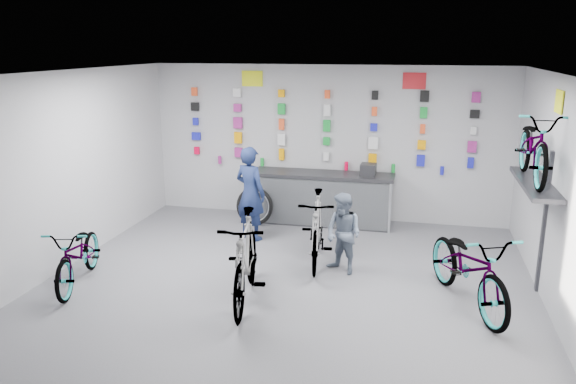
% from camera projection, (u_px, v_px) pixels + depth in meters
% --- Properties ---
extents(floor, '(8.00, 8.00, 0.00)m').
position_uv_depth(floor, '(277.00, 302.00, 7.57)').
color(floor, '#515156').
rests_on(floor, ground).
extents(ceiling, '(8.00, 8.00, 0.00)m').
position_uv_depth(ceiling, '(276.00, 76.00, 6.81)').
color(ceiling, white).
rests_on(ceiling, wall_back).
extents(wall_back, '(7.00, 0.00, 7.00)m').
position_uv_depth(wall_back, '(327.00, 143.00, 10.96)').
color(wall_back, '#BBBCBE').
rests_on(wall_back, floor).
extents(wall_front, '(7.00, 0.00, 7.00)m').
position_uv_depth(wall_front, '(114.00, 360.00, 3.43)').
color(wall_front, '#BBBCBE').
rests_on(wall_front, floor).
extents(wall_left, '(0.00, 8.00, 8.00)m').
position_uv_depth(wall_left, '(38.00, 180.00, 7.97)').
color(wall_left, '#BBBCBE').
rests_on(wall_left, floor).
extents(wall_right, '(0.00, 8.00, 8.00)m').
position_uv_depth(wall_right, '(572.00, 213.00, 6.42)').
color(wall_right, '#BBBCBE').
rests_on(wall_right, floor).
extents(counter, '(2.70, 0.66, 1.00)m').
position_uv_depth(counter, '(322.00, 199.00, 10.78)').
color(counter, black).
rests_on(counter, floor).
extents(merch_wall, '(5.57, 0.08, 1.55)m').
position_uv_depth(merch_wall, '(328.00, 129.00, 10.81)').
color(merch_wall, '#F40034').
rests_on(merch_wall, wall_back).
extents(wall_bracket, '(0.39, 1.90, 2.00)m').
position_uv_depth(wall_bracket, '(536.00, 190.00, 7.60)').
color(wall_bracket, '#333338').
rests_on(wall_bracket, wall_right).
extents(sign_left, '(0.42, 0.02, 0.30)m').
position_uv_depth(sign_left, '(252.00, 79.00, 10.96)').
color(sign_left, '#F5FC1B').
rests_on(sign_left, wall_back).
extents(sign_right, '(0.42, 0.02, 0.30)m').
position_uv_depth(sign_right, '(414.00, 81.00, 10.27)').
color(sign_right, red).
rests_on(sign_right, wall_back).
extents(sign_side, '(0.02, 0.40, 0.30)m').
position_uv_depth(sign_side, '(559.00, 102.00, 7.26)').
color(sign_side, '#F5FC1B').
rests_on(sign_side, wall_right).
extents(bike_left, '(1.04, 1.84, 0.91)m').
position_uv_depth(bike_left, '(79.00, 254.00, 8.03)').
color(bike_left, gray).
rests_on(bike_left, floor).
extents(bike_center, '(0.91, 2.09, 1.22)m').
position_uv_depth(bike_center, '(246.00, 259.00, 7.45)').
color(bike_center, gray).
rests_on(bike_center, floor).
extents(bike_right, '(1.48, 2.20, 1.09)m').
position_uv_depth(bike_right, '(469.00, 267.00, 7.35)').
color(bike_right, gray).
rests_on(bike_right, floor).
extents(bike_service, '(0.77, 1.93, 1.13)m').
position_uv_depth(bike_service, '(317.00, 229.00, 8.81)').
color(bike_service, gray).
rests_on(bike_service, floor).
extents(bike_wall, '(0.63, 1.80, 0.95)m').
position_uv_depth(bike_wall, '(535.00, 146.00, 7.46)').
color(bike_wall, gray).
rests_on(bike_wall, wall_bracket).
extents(clerk, '(0.72, 0.61, 1.67)m').
position_uv_depth(clerk, '(250.00, 193.00, 9.84)').
color(clerk, '#162148').
rests_on(clerk, floor).
extents(customer, '(0.76, 0.72, 1.24)m').
position_uv_depth(customer, '(343.00, 234.00, 8.41)').
color(customer, slate).
rests_on(customer, floor).
extents(spare_wheel, '(0.75, 0.24, 0.74)m').
position_uv_depth(spare_wheel, '(255.00, 206.00, 10.74)').
color(spare_wheel, black).
rests_on(spare_wheel, floor).
extents(register, '(0.29, 0.31, 0.22)m').
position_uv_depth(register, '(368.00, 170.00, 10.44)').
color(register, black).
rests_on(register, counter).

